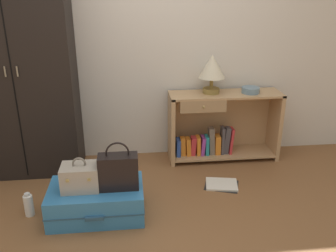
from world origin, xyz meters
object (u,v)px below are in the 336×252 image
suitcase_large (97,201)px  train_case (80,177)px  open_book_on_floor (222,185)px  wardrobe (19,66)px  bottle (29,205)px  bowl (250,90)px  table_lamp (212,68)px  handbag (118,171)px  bookshelf (219,127)px

suitcase_large → train_case: size_ratio=2.62×
train_case → open_book_on_floor: size_ratio=0.79×
wardrobe → suitcase_large: bearing=-51.1°
bottle → open_book_on_floor: bottle is taller
wardrobe → bowl: 2.24m
wardrobe → bowl: (2.22, 0.03, -0.31)m
suitcase_large → open_book_on_floor: size_ratio=2.06×
train_case → bottle: (-0.44, 0.06, -0.26)m
wardrobe → bowl: size_ratio=11.73×
bowl → train_case: 1.90m
table_lamp → bottle: size_ratio=1.92×
open_book_on_floor → handbag: bearing=-158.7°
bottle → open_book_on_floor: (1.66, 0.29, -0.09)m
bookshelf → train_case: (-1.33, -0.94, 0.02)m
wardrobe → train_case: (0.59, -0.88, -0.70)m
suitcase_large → bookshelf: bearing=37.3°
suitcase_large → bottle: size_ratio=3.71×
table_lamp → bowl: size_ratio=2.16×
wardrobe → train_case: bearing=-56.0°
wardrobe → handbag: size_ratio=5.40×
table_lamp → handbag: 1.46m
suitcase_large → train_case: (-0.11, -0.01, 0.23)m
train_case → bottle: 0.52m
bookshelf → handbag: (-1.03, -0.96, 0.06)m
bowl → open_book_on_floor: bearing=-125.4°
wardrobe → train_case: size_ratio=7.35×
wardrobe → open_book_on_floor: 2.16m
bowl → suitcase_large: bowl is taller
handbag → wardrobe: bearing=134.8°
table_lamp → handbag: bearing=-134.0°
wardrobe → handbag: 1.42m
table_lamp → bowl: table_lamp is taller
wardrobe → bookshelf: bearing=1.9°
bookshelf → train_case: bookshelf is taller
bookshelf → bowl: size_ratio=6.36×
bookshelf → table_lamp: 0.64m
handbag → bottle: bearing=173.9°
handbag → open_book_on_floor: size_ratio=1.07×
suitcase_large → train_case: 0.25m
wardrobe → bookshelf: 2.05m
bookshelf → bowl: (0.30, -0.03, 0.41)m
table_lamp → bowl: (0.40, -0.04, -0.22)m
table_lamp → suitcase_large: bearing=-140.1°
bookshelf → suitcase_large: bearing=-142.7°
suitcase_large → open_book_on_floor: suitcase_large is taller
train_case → handbag: (0.30, -0.02, 0.04)m
handbag → open_book_on_floor: bearing=21.3°
wardrobe → open_book_on_floor: wardrobe is taller
table_lamp → bowl: bearing=-5.6°
bottle → suitcase_large: bearing=-5.3°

